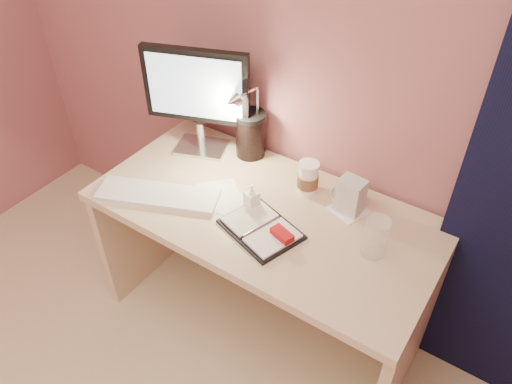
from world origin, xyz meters
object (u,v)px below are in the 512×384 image
Objects in this scene: desk at (273,238)px; clear_cup at (375,237)px; lotion_bottle at (252,196)px; product_box at (351,196)px; monitor at (197,92)px; keyboard at (158,195)px; dark_jar at (250,136)px; planner at (263,229)px; desk_lamp at (249,120)px; bowl at (344,198)px; coffee_cup at (308,178)px.

desk is 8.96× the size of clear_cup.
product_box is (0.33, 0.20, 0.02)m from lotion_bottle.
keyboard is (0.07, -0.37, -0.28)m from monitor.
lotion_bottle is 0.59× the size of dark_jar.
lotion_bottle reaches higher than planner.
desk is at bearing -38.88° from dark_jar.
monitor is 1.44× the size of planner.
product_box is (0.22, 0.29, 0.06)m from planner.
desk_lamp is at bearing 43.14° from keyboard.
monitor is 0.97m from clear_cup.
lotion_bottle is 0.39m from product_box.
desk is at bearing 62.07° from lotion_bottle.
desk is 0.31m from planner.
product_box is (0.75, -0.01, -0.22)m from monitor.
bowl is at bearing -7.22° from dark_jar.
lotion_bottle is (-0.50, -0.04, -0.02)m from clear_cup.
lotion_bottle reaches higher than desk.
planner is at bearing -121.45° from product_box.
desk is 12.52× the size of lotion_bottle.
desk_lamp is (-0.22, 0.15, 0.45)m from desk.
planner is at bearing -50.44° from dark_jar.
keyboard is at bearing -146.64° from product_box.
lotion_bottle is at bearing -122.51° from coffee_cup.
bowl is (0.16, 0.02, -0.05)m from coffee_cup.
coffee_cup is at bearing 154.72° from clear_cup.
clear_cup is at bearing -30.44° from monitor.
dark_jar is (-0.21, 0.30, 0.04)m from lotion_bottle.
dark_jar is at bearing 174.89° from product_box.
monitor is 0.67m from planner.
monitor is 0.53m from lotion_bottle.
dark_jar is (0.14, 0.46, 0.08)m from keyboard.
desk is at bearing -125.68° from coffee_cup.
monitor is 3.16× the size of clear_cup.
keyboard is at bearing -103.74° from desk_lamp.
product_box reaches higher than bowl.
clear_cup is at bearing 36.38° from planner.
monitor is 0.26m from desk_lamp.
dark_jar is at bearing 4.10° from monitor.
lotion_bottle is (0.42, -0.21, -0.24)m from monitor.
planner is 2.97× the size of bowl.
desk_lamp reaches higher than keyboard.
desk is 7.38× the size of dark_jar.
clear_cup is 0.51m from lotion_bottle.
monitor is 3.49× the size of coffee_cup.
desk is 0.43m from product_box.
keyboard is 3.32× the size of product_box.
desk is at bearing 127.50° from planner.
coffee_cup is 0.41m from clear_cup.
clear_cup is (0.37, -0.17, 0.01)m from coffee_cup.
lotion_bottle reaches higher than bowl.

